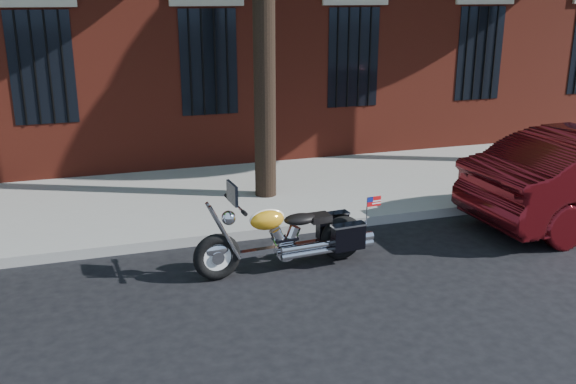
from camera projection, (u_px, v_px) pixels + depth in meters
name	position (u px, v px, depth m)	size (l,w,h in m)	color
ground	(290.00, 274.00, 8.32)	(120.00, 120.00, 0.00)	black
curb	(262.00, 232.00, 9.55)	(40.00, 0.16, 0.15)	gray
sidewalk	(233.00, 195.00, 11.26)	(40.00, 3.60, 0.15)	gray
motorcycle	(291.00, 238.00, 8.37)	(2.49, 0.80, 1.25)	black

